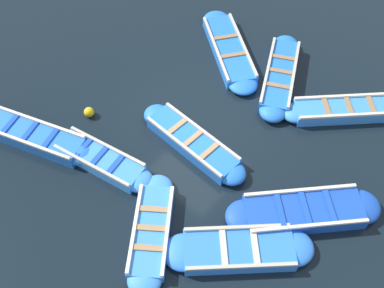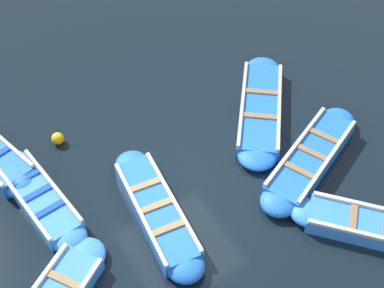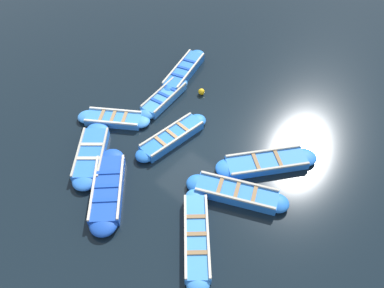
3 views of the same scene
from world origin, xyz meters
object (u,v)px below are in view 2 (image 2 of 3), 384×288
Objects in this scene: boat_alongside at (39,198)px; boat_bow_out at (157,211)px; boat_inner_gap at (310,158)px; boat_drifting at (384,230)px; boat_far_corner at (260,109)px; buoy_orange_near at (58,139)px.

boat_alongside is 0.90× the size of boat_bow_out.
boat_inner_gap is at bearing 82.23° from boat_bow_out.
boat_far_corner is (-4.14, -0.05, -0.02)m from boat_drifting.
boat_alongside is at bearing -91.43° from boat_far_corner.
boat_bow_out is (-2.73, -3.67, 0.00)m from boat_drifting.
boat_far_corner is (0.14, 5.58, -0.02)m from boat_alongside.
boat_far_corner is at bearing 179.93° from boat_inner_gap.
boat_drifting is at bearing 0.68° from boat_far_corner.
buoy_orange_near is at bearing -161.72° from boat_bow_out.
boat_inner_gap is 12.66× the size of buoy_orange_near.
boat_bow_out reaches higher than buoy_orange_near.
buoy_orange_near is (-3.50, -4.61, -0.04)m from boat_inner_gap.
boat_bow_out is 3.66m from boat_inner_gap.
boat_alongside is 2.50m from boat_bow_out.
boat_alongside is at bearing -127.24° from boat_drifting.
boat_inner_gap is at bearing 52.84° from buoy_orange_near.
boat_bow_out is 0.98× the size of boat_inner_gap.
buoy_orange_near is (-1.45, 0.97, -0.03)m from boat_alongside.
boat_far_corner is (-1.41, 3.62, -0.02)m from boat_bow_out.
buoy_orange_near is at bearing -108.99° from boat_far_corner.
boat_inner_gap reaches higher than buoy_orange_near.
boat_drifting is 7.39m from buoy_orange_near.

